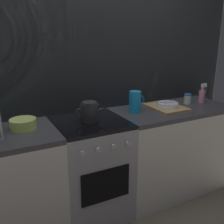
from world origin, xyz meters
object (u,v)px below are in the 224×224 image
object	(u,v)px
mixing_bowl	(23,124)
spice_jar	(188,99)
kettle	(90,112)
dish_pile	(167,106)
spray_bottle	(202,95)
pitcher	(135,102)
stove_unit	(91,169)

from	to	relation	value
mixing_bowl	spice_jar	world-z (taller)	spice_jar
kettle	dish_pile	size ratio (longest dim) A/B	0.71
mixing_bowl	spray_bottle	distance (m)	1.84
kettle	pitcher	size ratio (longest dim) A/B	1.42
kettle	mixing_bowl	distance (m)	0.54
pitcher	stove_unit	bearing A→B (deg)	-173.82
dish_pile	spice_jar	xyz separation A→B (m)	(0.31, 0.05, 0.03)
pitcher	spice_jar	xyz separation A→B (m)	(0.66, 0.01, -0.05)
stove_unit	spice_jar	size ratio (longest dim) A/B	8.57
stove_unit	spray_bottle	xyz separation A→B (m)	(1.31, 0.03, 0.53)
mixing_bowl	dish_pile	distance (m)	1.36
pitcher	spray_bottle	bearing A→B (deg)	-1.72
spice_jar	spray_bottle	distance (m)	0.17
kettle	mixing_bowl	bearing A→B (deg)	173.03
stove_unit	kettle	world-z (taller)	kettle
mixing_bowl	spice_jar	distance (m)	1.67
kettle	mixing_bowl	world-z (taller)	kettle
dish_pile	spice_jar	size ratio (longest dim) A/B	3.81
stove_unit	kettle	xyz separation A→B (m)	(0.00, -0.00, 0.53)
stove_unit	kettle	bearing A→B (deg)	-78.10
spray_bottle	spice_jar	bearing A→B (deg)	168.60
spice_jar	spray_bottle	xyz separation A→B (m)	(0.17, -0.03, 0.03)
dish_pile	spice_jar	bearing A→B (deg)	8.56
mixing_bowl	kettle	bearing A→B (deg)	-6.97
pitcher	spray_bottle	distance (m)	0.83
mixing_bowl	dish_pile	xyz separation A→B (m)	(1.36, -0.05, -0.02)
dish_pile	spice_jar	world-z (taller)	spice_jar
mixing_bowl	spice_jar	bearing A→B (deg)	-0.03
spice_jar	spray_bottle	size ratio (longest dim) A/B	0.52
kettle	spice_jar	world-z (taller)	kettle
kettle	spice_jar	size ratio (longest dim) A/B	2.71
kettle	pitcher	world-z (taller)	pitcher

